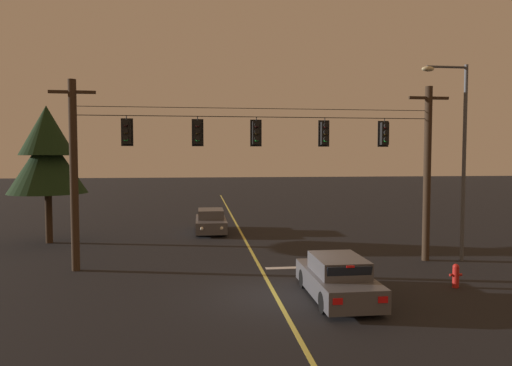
# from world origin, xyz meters

# --- Properties ---
(ground_plane) EXTENTS (180.00, 180.00, 0.00)m
(ground_plane) POSITION_xyz_m (0.00, 0.00, 0.00)
(ground_plane) COLOR black
(lane_centre_stripe) EXTENTS (0.14, 60.00, 0.01)m
(lane_centre_stripe) POSITION_xyz_m (0.00, 10.30, 0.00)
(lane_centre_stripe) COLOR #D1C64C
(lane_centre_stripe) RESTS_ON ground
(stop_bar_paint) EXTENTS (3.40, 0.36, 0.01)m
(stop_bar_paint) POSITION_xyz_m (1.90, 3.70, 0.00)
(stop_bar_paint) COLOR silver
(stop_bar_paint) RESTS_ON ground
(signal_span_assembly) EXTENTS (16.69, 0.32, 7.64)m
(signal_span_assembly) POSITION_xyz_m (0.00, 4.30, 3.97)
(signal_span_assembly) COLOR #38281C
(signal_span_assembly) RESTS_ON ground
(traffic_light_leftmost) EXTENTS (0.48, 0.41, 1.22)m
(traffic_light_leftmost) POSITION_xyz_m (-5.37, 4.28, 5.58)
(traffic_light_leftmost) COLOR black
(traffic_light_left_inner) EXTENTS (0.48, 0.41, 1.22)m
(traffic_light_left_inner) POSITION_xyz_m (-2.54, 4.28, 5.58)
(traffic_light_left_inner) COLOR black
(traffic_light_centre) EXTENTS (0.48, 0.41, 1.22)m
(traffic_light_centre) POSITION_xyz_m (-0.11, 4.28, 5.58)
(traffic_light_centre) COLOR black
(traffic_light_right_inner) EXTENTS (0.48, 0.41, 1.22)m
(traffic_light_right_inner) POSITION_xyz_m (2.81, 4.28, 5.58)
(traffic_light_right_inner) COLOR black
(traffic_light_rightmost) EXTENTS (0.48, 0.41, 1.22)m
(traffic_light_rightmost) POSITION_xyz_m (5.46, 4.28, 5.58)
(traffic_light_rightmost) COLOR black
(car_waiting_near_lane) EXTENTS (1.80, 4.33, 1.39)m
(car_waiting_near_lane) POSITION_xyz_m (1.93, -0.55, 0.65)
(car_waiting_near_lane) COLOR #4C4C51
(car_waiting_near_lane) RESTS_ON ground
(car_oncoming_lead) EXTENTS (1.80, 4.42, 1.39)m
(car_oncoming_lead) POSITION_xyz_m (-1.81, 13.17, 0.65)
(car_oncoming_lead) COLOR #4C4C51
(car_oncoming_lead) RESTS_ON ground
(street_lamp_corner) EXTENTS (2.11, 0.30, 8.56)m
(street_lamp_corner) POSITION_xyz_m (8.72, 4.07, 5.10)
(street_lamp_corner) COLOR #4C4F54
(street_lamp_corner) RESTS_ON ground
(tree_verge_near) EXTENTS (4.02, 4.02, 7.29)m
(tree_verge_near) POSITION_xyz_m (-10.45, 10.68, 4.74)
(tree_verge_near) COLOR #332316
(tree_verge_near) RESTS_ON ground
(fire_hydrant) EXTENTS (0.44, 0.22, 0.84)m
(fire_hydrant) POSITION_xyz_m (6.42, 0.16, 0.44)
(fire_hydrant) COLOR red
(fire_hydrant) RESTS_ON ground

